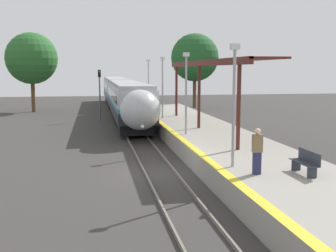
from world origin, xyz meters
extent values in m
plane|color=#383533|center=(0.00, 0.00, 0.00)|extent=(120.00, 120.00, 0.00)
cube|color=slate|center=(-0.72, 0.00, 0.07)|extent=(0.08, 90.00, 0.15)
cube|color=slate|center=(0.72, 0.00, 0.07)|extent=(0.08, 90.00, 0.15)
cube|color=black|center=(0.00, 18.76, 0.63)|extent=(2.48, 17.58, 0.82)
cube|color=#28282D|center=(0.00, 18.76, 1.46)|extent=(2.82, 19.11, 0.85)
cube|color=#198CBF|center=(0.00, 18.76, 2.03)|extent=(2.84, 19.11, 0.29)
cube|color=#B2B7BC|center=(0.00, 18.76, 2.82)|extent=(2.82, 19.11, 1.28)
cube|color=black|center=(0.00, 18.76, 2.76)|extent=(2.85, 17.58, 0.71)
cube|color=#9E9EA3|center=(0.00, 18.76, 3.61)|extent=(2.54, 19.11, 0.30)
cylinder|color=black|center=(-0.72, 11.74, 0.45)|extent=(0.12, 0.90, 0.90)
cylinder|color=black|center=(0.72, 11.74, 0.45)|extent=(0.12, 0.90, 0.90)
cylinder|color=black|center=(-0.72, 13.94, 0.45)|extent=(0.12, 0.90, 0.90)
cylinder|color=black|center=(0.72, 13.94, 0.45)|extent=(0.12, 0.90, 0.90)
cylinder|color=black|center=(-0.72, 23.58, 0.45)|extent=(0.12, 0.90, 0.90)
cylinder|color=black|center=(0.72, 23.58, 0.45)|extent=(0.12, 0.90, 0.90)
cylinder|color=black|center=(-0.72, 25.78, 0.45)|extent=(0.12, 0.90, 0.90)
cylinder|color=black|center=(0.72, 25.78, 0.45)|extent=(0.12, 0.90, 0.90)
ellipsoid|color=#B2B7BC|center=(0.00, 8.20, 2.25)|extent=(2.71, 3.02, 2.67)
ellipsoid|color=black|center=(0.00, 7.82, 2.69)|extent=(1.98, 1.76, 1.36)
sphere|color=#F9F4CC|center=(0.00, 7.07, 1.29)|extent=(0.24, 0.24, 0.24)
cube|color=black|center=(0.00, 38.67, 0.63)|extent=(2.48, 17.58, 0.82)
cube|color=#28282D|center=(0.00, 38.67, 1.46)|extent=(2.82, 19.11, 0.85)
cube|color=#198CBF|center=(0.00, 38.67, 2.03)|extent=(2.84, 19.11, 0.29)
cube|color=#B2B7BC|center=(0.00, 38.67, 2.82)|extent=(2.82, 19.11, 1.28)
cube|color=black|center=(0.00, 38.67, 2.76)|extent=(2.85, 17.58, 0.71)
cube|color=#9E9EA3|center=(0.00, 38.67, 3.61)|extent=(2.54, 19.11, 0.30)
cylinder|color=black|center=(-0.72, 31.64, 0.45)|extent=(0.12, 0.90, 0.90)
cylinder|color=black|center=(0.72, 31.64, 0.45)|extent=(0.12, 0.90, 0.90)
cylinder|color=black|center=(-0.72, 33.84, 0.45)|extent=(0.12, 0.90, 0.90)
cylinder|color=black|center=(0.72, 33.84, 0.45)|extent=(0.12, 0.90, 0.90)
cylinder|color=black|center=(-0.72, 43.49, 0.45)|extent=(0.12, 0.90, 0.90)
cylinder|color=black|center=(0.72, 43.49, 0.45)|extent=(0.12, 0.90, 0.90)
cylinder|color=black|center=(-0.72, 45.69, 0.45)|extent=(0.12, 0.90, 0.90)
cylinder|color=black|center=(0.72, 45.69, 0.45)|extent=(0.12, 0.90, 0.90)
cube|color=gray|center=(4.17, 0.00, 0.50)|extent=(5.08, 64.00, 1.00)
cube|color=yellow|center=(1.83, 0.00, 1.01)|extent=(0.40, 64.00, 0.01)
cube|color=#2D333D|center=(4.68, -5.63, 1.21)|extent=(0.36, 0.06, 0.42)
cube|color=#2D333D|center=(4.68, -4.41, 1.21)|extent=(0.36, 0.06, 0.42)
cube|color=#2D333D|center=(4.68, -5.02, 1.44)|extent=(0.44, 1.62, 0.03)
cube|color=#2D333D|center=(4.88, -5.02, 1.67)|extent=(0.04, 1.62, 0.44)
cube|color=navy|center=(2.95, -4.72, 1.42)|extent=(0.28, 0.20, 0.84)
cube|color=#7F6647|center=(2.95, -4.72, 2.17)|extent=(0.36, 0.22, 0.67)
sphere|color=beige|center=(2.95, -4.72, 2.62)|extent=(0.23, 0.23, 0.23)
cylinder|color=#59595E|center=(-2.42, 21.55, 2.08)|extent=(0.14, 0.14, 4.17)
cube|color=black|center=(-2.42, 21.55, 4.52)|extent=(0.28, 0.20, 0.70)
sphere|color=#1ED833|center=(-2.42, 21.44, 4.69)|extent=(0.14, 0.14, 0.14)
sphere|color=#330A0A|center=(-2.42, 21.44, 4.35)|extent=(0.14, 0.14, 0.14)
cylinder|color=#9E9EA3|center=(2.46, -3.36, 3.33)|extent=(0.12, 0.12, 4.65)
cube|color=silver|center=(2.46, -3.36, 5.77)|extent=(0.36, 0.20, 0.24)
cylinder|color=#9E9EA3|center=(2.46, 5.41, 3.33)|extent=(0.12, 0.12, 4.65)
cube|color=silver|center=(2.46, 5.41, 5.77)|extent=(0.36, 0.20, 0.24)
cylinder|color=#9E9EA3|center=(2.46, 14.18, 3.33)|extent=(0.12, 0.12, 4.65)
cube|color=silver|center=(2.46, 14.18, 5.77)|extent=(0.36, 0.20, 0.24)
cylinder|color=#9E9EA3|center=(2.46, 22.95, 3.33)|extent=(0.12, 0.12, 4.65)
cube|color=silver|center=(2.46, 22.95, 5.77)|extent=(0.36, 0.20, 0.24)
cylinder|color=#511E19|center=(3.88, 0.07, 3.10)|extent=(0.20, 0.20, 4.19)
cylinder|color=#511E19|center=(3.88, 7.83, 3.10)|extent=(0.20, 0.20, 4.19)
cylinder|color=#511E19|center=(3.88, 15.59, 3.10)|extent=(0.20, 0.20, 4.19)
cube|color=#511E19|center=(3.88, 7.83, 5.30)|extent=(0.24, 18.53, 0.36)
cube|color=#511E19|center=(4.78, 7.83, 5.42)|extent=(2.00, 18.53, 0.10)
cylinder|color=brown|center=(-9.90, 31.32, 1.90)|extent=(0.44, 0.44, 3.80)
sphere|color=#286028|center=(-9.90, 31.32, 6.15)|extent=(5.87, 5.87, 5.87)
cylinder|color=brown|center=(9.70, 33.12, 1.99)|extent=(0.44, 0.44, 3.98)
sphere|color=#1E5123|center=(9.70, 33.12, 6.39)|extent=(6.03, 6.03, 6.03)
camera|label=1|loc=(-3.00, -19.27, 4.89)|focal=45.00mm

